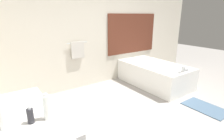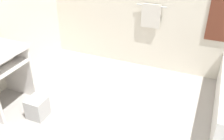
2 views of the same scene
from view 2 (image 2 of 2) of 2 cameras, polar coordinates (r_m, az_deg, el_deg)
waste_bin at (r=3.57m, az=-16.70°, el=-8.27°), size 0.25×0.25×0.28m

